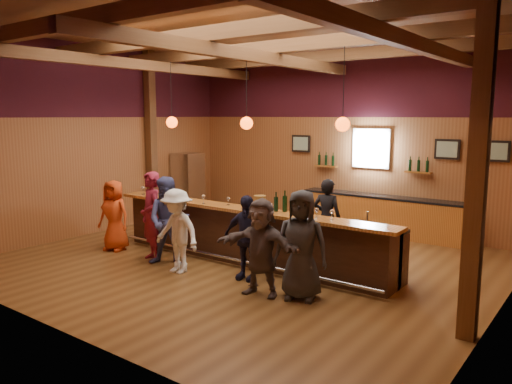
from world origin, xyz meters
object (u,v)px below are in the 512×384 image
at_px(customer_denim, 169,221).
at_px(bottle_a, 276,204).
at_px(back_bar_cabinet, 381,215).
at_px(stainless_fridge, 188,185).
at_px(customer_dark, 301,245).
at_px(customer_orange, 114,215).
at_px(customer_redvest, 151,216).
at_px(customer_white, 177,231).
at_px(customer_brown, 261,247).
at_px(ice_bucket, 260,202).
at_px(bartender, 327,218).
at_px(bar_counter, 252,234).
at_px(customer_navy, 246,237).

relative_size(customer_denim, bottle_a, 4.74).
xyz_separation_m(back_bar_cabinet, bottle_a, (-0.45, -3.82, 0.77)).
bearing_deg(bottle_a, stainless_fridge, 150.89).
height_order(customer_dark, bottle_a, customer_dark).
height_order(back_bar_cabinet, customer_orange, customer_orange).
xyz_separation_m(customer_denim, customer_dark, (2.97, -0.05, 0.01)).
bearing_deg(customer_redvest, customer_orange, -158.37).
distance_m(customer_denim, customer_white, 0.56).
relative_size(customer_brown, ice_bucket, 6.09).
bearing_deg(customer_white, customer_dark, 6.61).
distance_m(customer_white, bartender, 3.03).
bearing_deg(bar_counter, back_bar_cabinet, 71.66).
xyz_separation_m(bar_counter, customer_redvest, (-1.60, -1.17, 0.36)).
xyz_separation_m(bartender, ice_bucket, (-0.71, -1.32, 0.44)).
relative_size(back_bar_cabinet, bottle_a, 11.15).
bearing_deg(customer_white, customer_orange, 173.40).
height_order(bar_counter, ice_bucket, ice_bucket).
bearing_deg(customer_orange, customer_denim, -14.28).
bearing_deg(bottle_a, customer_white, -138.96).
height_order(customer_redvest, customer_brown, customer_redvest).
bearing_deg(customer_white, customer_brown, 0.89).
xyz_separation_m(customer_denim, customer_white, (0.49, -0.27, -0.08)).
relative_size(stainless_fridge, bottle_a, 5.02).
relative_size(bar_counter, ice_bucket, 24.48).
height_order(bar_counter, bartender, bartender).
bearing_deg(customer_dark, customer_brown, -177.11).
height_order(customer_orange, customer_navy, customer_orange).
relative_size(back_bar_cabinet, bartender, 2.49).
xyz_separation_m(customer_redvest, ice_bucket, (1.97, 0.92, 0.36)).
bearing_deg(bottle_a, back_bar_cabinet, 83.30).
distance_m(stainless_fridge, customer_orange, 3.80).
height_order(customer_orange, customer_dark, customer_dark).
distance_m(bartender, ice_bucket, 1.56).
distance_m(stainless_fridge, customer_redvest, 4.41).
height_order(customer_denim, bartender, customer_denim).
distance_m(bartender, bottle_a, 1.43).
distance_m(bar_counter, customer_white, 1.58).
bearing_deg(stainless_fridge, customer_denim, -50.27).
bearing_deg(bottle_a, ice_bucket, -179.99).
xyz_separation_m(customer_white, customer_dark, (2.49, 0.22, 0.09)).
bearing_deg(customer_brown, stainless_fridge, 135.21).
bearing_deg(customer_brown, ice_bucket, 117.83).
distance_m(customer_redvest, bottle_a, 2.53).
height_order(bar_counter, bottle_a, bottle_a).
distance_m(ice_bucket, bottle_a, 0.36).
distance_m(customer_orange, customer_brown, 4.10).
height_order(customer_redvest, customer_dark, customer_redvest).
height_order(customer_redvest, bottle_a, customer_redvest).
distance_m(back_bar_cabinet, customer_brown, 5.04).
relative_size(customer_orange, customer_dark, 0.87).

